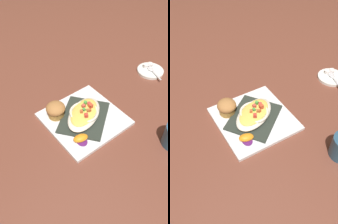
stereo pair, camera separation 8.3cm
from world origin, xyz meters
The scene contains 10 objects.
ground_plane centered at (0.00, 0.00, 0.00)m, with size 2.60×2.60×0.00m, color brown.
square_plate centered at (0.00, 0.00, 0.01)m, with size 0.26×0.26×0.01m, color white.
folded_napkin centered at (0.00, 0.00, 0.02)m, with size 0.19×0.16×0.01m, color #29312A.
gratin_dish centered at (0.00, 0.00, 0.04)m, with size 0.20×0.16×0.05m.
muffin centered at (0.06, -0.08, 0.04)m, with size 0.07×0.07×0.06m.
orange_garnish centered at (0.08, 0.06, 0.02)m, with size 0.06×0.06×0.02m.
creamer_saucer centered at (-0.41, 0.02, 0.01)m, with size 0.12×0.12×0.01m, color white.
spoon centered at (-0.41, 0.02, 0.02)m, with size 0.06×0.09×0.01m.
creamer_cup_0 centered at (-0.43, 0.00, 0.02)m, with size 0.02×0.02×0.02m, color white.
creamer_cup_1 centered at (-0.41, -0.01, 0.02)m, with size 0.02×0.02×0.02m, color white.
Camera 2 is at (0.35, 0.45, 0.64)m, focal length 37.58 mm.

